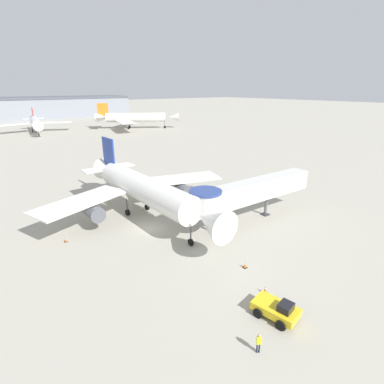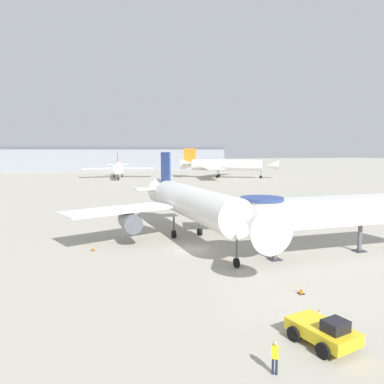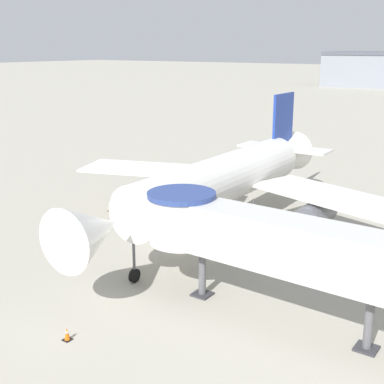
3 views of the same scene
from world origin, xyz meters
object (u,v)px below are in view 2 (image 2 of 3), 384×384
(pushback_tug_yellow, at_px, (324,331))
(background_jet_red_tail, at_px, (118,167))
(main_airplane, at_px, (193,204))
(jet_bridge, at_px, (326,211))
(background_jet_orange_tail, at_px, (224,165))
(traffic_cone_apron_front, at_px, (319,315))
(ground_crew_marshaller, at_px, (275,355))
(traffic_cone_port_wing, at_px, (93,248))
(traffic_cone_near_nose, at_px, (301,289))

(pushback_tug_yellow, xyz_separation_m, background_jet_red_tail, (8.40, 129.55, 3.45))
(main_airplane, relative_size, jet_bridge, 1.45)
(background_jet_orange_tail, bearing_deg, pushback_tug_yellow, -169.43)
(traffic_cone_apron_front, bearing_deg, background_jet_red_tail, 86.97)
(main_airplane, xyz_separation_m, pushback_tug_yellow, (-1.41, -25.00, -3.57))
(traffic_cone_apron_front, relative_size, background_jet_red_tail, 0.03)
(ground_crew_marshaller, bearing_deg, background_jet_red_tail, -61.98)
(pushback_tug_yellow, height_order, traffic_cone_port_wing, pushback_tug_yellow)
(pushback_tug_yellow, height_order, traffic_cone_near_nose, pushback_tug_yellow)
(jet_bridge, distance_m, pushback_tug_yellow, 19.10)
(ground_crew_marshaller, bearing_deg, traffic_cone_near_nose, -98.91)
(jet_bridge, distance_m, ground_crew_marshaller, 22.74)
(jet_bridge, height_order, ground_crew_marshaller, jet_bridge)
(background_jet_orange_tail, bearing_deg, main_airplane, -174.00)
(ground_crew_marshaller, xyz_separation_m, background_jet_red_tail, (12.37, 130.99, 3.28))
(traffic_cone_near_nose, relative_size, ground_crew_marshaller, 0.43)
(jet_bridge, height_order, background_jet_red_tail, background_jet_red_tail)
(background_jet_orange_tail, distance_m, background_jet_red_tail, 41.12)
(main_airplane, xyz_separation_m, ground_crew_marshaller, (-5.38, -26.44, -3.40))
(traffic_cone_port_wing, relative_size, ground_crew_marshaller, 0.37)
(main_airplane, relative_size, traffic_cone_port_wing, 50.09)
(main_airplane, xyz_separation_m, background_jet_orange_tail, (45.80, 90.99, 0.60))
(jet_bridge, xyz_separation_m, ground_crew_marshaller, (-15.80, -15.97, -3.55))
(background_jet_orange_tail, xyz_separation_m, background_jet_red_tail, (-38.81, 13.56, -0.72))
(jet_bridge, distance_m, background_jet_red_tail, 115.07)
(pushback_tug_yellow, distance_m, traffic_cone_apron_front, 3.06)
(jet_bridge, bearing_deg, background_jet_red_tail, 93.84)
(main_airplane, height_order, traffic_cone_port_wing, main_airplane)
(traffic_cone_port_wing, height_order, background_jet_red_tail, background_jet_red_tail)
(main_airplane, distance_m, jet_bridge, 14.77)
(background_jet_orange_tail, bearing_deg, traffic_cone_apron_front, -169.14)
(traffic_cone_near_nose, distance_m, traffic_cone_port_wing, 22.14)
(traffic_cone_near_nose, distance_m, background_jet_red_tail, 123.14)
(traffic_cone_apron_front, distance_m, traffic_cone_near_nose, 4.37)
(traffic_cone_apron_front, distance_m, background_jet_orange_tail, 122.34)
(traffic_cone_apron_front, xyz_separation_m, traffic_cone_near_nose, (1.64, 4.05, -0.04))
(background_jet_red_tail, bearing_deg, jet_bridge, -80.16)
(traffic_cone_apron_front, bearing_deg, traffic_cone_port_wing, 118.65)
(traffic_cone_near_nose, xyz_separation_m, background_jet_orange_tail, (43.89, 109.42, 4.62))
(traffic_cone_port_wing, bearing_deg, traffic_cone_apron_front, -61.35)
(traffic_cone_near_nose, bearing_deg, main_airplane, 95.94)
(pushback_tug_yellow, height_order, ground_crew_marshaller, pushback_tug_yellow)
(traffic_cone_near_nose, height_order, ground_crew_marshaller, ground_crew_marshaller)
(traffic_cone_apron_front, relative_size, background_jet_orange_tail, 0.02)
(traffic_cone_port_wing, xyz_separation_m, background_jet_orange_tail, (57.34, 91.84, 4.67))
(pushback_tug_yellow, bearing_deg, traffic_cone_port_wing, 102.21)
(background_jet_red_tail, bearing_deg, pushback_tug_yellow, -85.58)
(pushback_tug_yellow, distance_m, ground_crew_marshaller, 4.23)
(traffic_cone_near_nose, bearing_deg, background_jet_red_tail, 87.64)
(pushback_tug_yellow, bearing_deg, traffic_cone_near_nose, 52.61)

